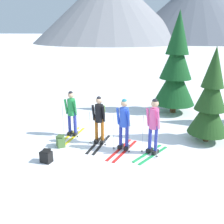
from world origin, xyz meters
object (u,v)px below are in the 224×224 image
(skier_in_blue, at_px, (124,123))
(skier_in_pink, at_px, (154,124))
(skier_in_green, at_px, (71,112))
(pine_tree_far, at_px, (211,100))
(pine_tree_mid, at_px, (176,68))
(skier_in_black, at_px, (99,117))
(backpack_on_snow_beside, at_px, (61,141))
(backpack_on_snow_front, at_px, (46,156))

(skier_in_blue, height_order, skier_in_pink, skier_in_pink)
(skier_in_green, height_order, skier_in_blue, skier_in_blue)
(skier_in_green, xyz_separation_m, skier_in_blue, (1.98, -0.89, 0.02))
(skier_in_blue, xyz_separation_m, pine_tree_far, (2.81, 1.09, 0.56))
(pine_tree_mid, distance_m, pine_tree_far, 3.36)
(skier_in_black, bearing_deg, backpack_on_snow_beside, -160.30)
(skier_in_black, relative_size, backpack_on_snow_front, 4.40)
(skier_in_green, relative_size, pine_tree_mid, 0.39)
(skier_in_black, relative_size, skier_in_pink, 0.93)
(skier_in_green, bearing_deg, skier_in_pink, -19.86)
(skier_in_blue, relative_size, skier_in_pink, 0.97)
(skier_in_green, xyz_separation_m, skier_in_pink, (2.91, -1.05, 0.09))
(pine_tree_mid, xyz_separation_m, pine_tree_far, (0.89, -3.18, -0.59))
(backpack_on_snow_front, bearing_deg, skier_in_green, 84.48)
(pine_tree_far, bearing_deg, pine_tree_mid, 105.59)
(skier_in_green, height_order, backpack_on_snow_beside, skier_in_green)
(pine_tree_far, relative_size, backpack_on_snow_front, 8.60)
(skier_in_pink, relative_size, backpack_on_snow_beside, 4.52)
(skier_in_blue, distance_m, backpack_on_snow_beside, 2.24)
(skier_in_blue, height_order, pine_tree_mid, pine_tree_mid)
(skier_in_black, xyz_separation_m, backpack_on_snow_front, (-1.32, -1.53, -0.75))
(pine_tree_mid, xyz_separation_m, backpack_on_snow_front, (-4.10, -5.43, -1.90))
(skier_in_black, distance_m, skier_in_blue, 0.94)
(pine_tree_mid, bearing_deg, skier_in_pink, -102.63)
(skier_in_black, height_order, backpack_on_snow_beside, skier_in_black)
(skier_in_black, bearing_deg, pine_tree_far, 10.95)
(skier_in_pink, bearing_deg, pine_tree_far, 33.61)
(skier_in_green, xyz_separation_m, backpack_on_snow_beside, (-0.13, -0.96, -0.73))
(skier_in_pink, distance_m, backpack_on_snow_beside, 3.15)
(skier_in_black, height_order, skier_in_blue, skier_in_blue)
(backpack_on_snow_front, bearing_deg, pine_tree_mid, 52.92)
(pine_tree_far, distance_m, backpack_on_snow_front, 5.62)
(skier_in_pink, xyz_separation_m, pine_tree_far, (1.88, 1.25, 0.49))
(backpack_on_snow_front, xyz_separation_m, backpack_on_snow_beside, (0.07, 1.08, 0.00))
(skier_in_black, bearing_deg, pine_tree_mid, 54.45)
(skier_in_green, relative_size, pine_tree_far, 0.54)
(skier_in_green, distance_m, skier_in_pink, 3.09)
(skier_in_black, distance_m, pine_tree_mid, 4.92)
(pine_tree_mid, bearing_deg, pine_tree_far, -74.41)
(skier_in_black, bearing_deg, backpack_on_snow_front, -130.72)
(pine_tree_far, distance_m, backpack_on_snow_beside, 5.22)
(backpack_on_snow_front, bearing_deg, skier_in_blue, 27.94)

